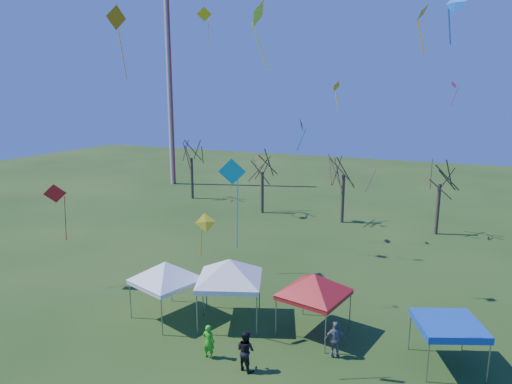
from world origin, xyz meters
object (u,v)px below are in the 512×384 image
tent_white_west (165,265)px  tent_blue (449,325)px  tree_3 (441,165)px  tent_white_mid (229,263)px  tree_0 (191,143)px  tree_1 (262,157)px  tree_2 (344,157)px  person_dark (246,350)px  person_green (209,341)px  radio_mast (170,90)px  person_grey (335,339)px  tent_red (314,278)px

tent_white_west → tent_blue: (14.10, 1.26, -1.03)m
tree_3 → tent_white_mid: bearing=-113.7°
tree_0 → tree_3: 27.09m
tree_1 → tree_2: bearing=-1.8°
person_dark → tent_blue: bearing=-136.8°
tent_white_west → person_green: size_ratio=2.45×
radio_mast → person_grey: bearing=-46.4°
tent_white_west → tree_0: bearing=119.1°
person_grey → person_green: (-5.33, -2.42, -0.06)m
radio_mast → tent_white_mid: size_ratio=5.84×
tent_white_mid → tree_3: bearing=66.3°
tree_0 → tent_blue: size_ratio=2.39×
tent_red → tent_blue: size_ratio=1.16×
radio_mast → tent_blue: bearing=-41.1°
tree_2 → tent_white_west: tree_2 is taller
person_green → tree_1: bearing=-74.9°
tent_white_west → tent_blue: size_ratio=1.13×
radio_mast → tent_red: (29.18, -30.59, -9.52)m
tent_white_mid → tent_white_west: bearing=-162.8°
tree_2 → tent_white_mid: (-0.92, -21.57, -3.03)m
tent_white_west → tent_red: (7.80, 1.63, -0.01)m
tent_blue → tree_1: bearing=130.2°
tree_1 → tent_white_mid: 23.23m
radio_mast → tree_1: size_ratio=3.31×
tree_1 → tree_3: tree_3 is taller
tree_1 → person_grey: tree_1 is taller
tree_0 → person_grey: size_ratio=4.78×
tent_white_west → person_grey: tent_white_west is taller
tent_white_mid → person_grey: bearing=-10.6°
tree_1 → person_dark: (10.16, -25.55, -4.86)m
tree_1 → tent_blue: bearing=-49.8°
tent_blue → person_green: size_ratio=2.16×
radio_mast → tent_blue: 48.26m
tree_3 → person_dark: size_ratio=4.26×
tent_white_mid → tent_red: bearing=7.7°
tree_1 → tree_2: tree_2 is taller
radio_mast → tree_0: size_ratio=2.96×
person_dark → person_grey: bearing=-125.3°
tent_blue → person_grey: tent_blue is taller
tent_red → tent_blue: (6.30, -0.38, -1.02)m
tree_0 → tent_white_mid: tree_0 is taller
tent_blue → radio_mast: bearing=138.9°
person_grey → tent_red: bearing=-73.8°
radio_mast → tent_blue: size_ratio=7.08×
tree_3 → tent_white_west: bearing=-119.6°
tree_1 → tent_blue: (18.25, -21.62, -3.83)m
tree_0 → tree_1: 10.47m
tree_3 → person_dark: bearing=-104.9°
person_grey → tree_3: bearing=-124.6°
tent_red → person_green: 6.00m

